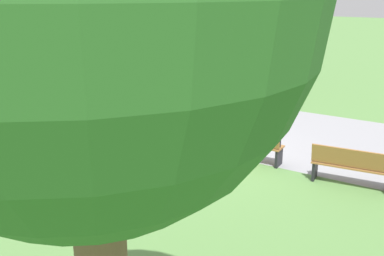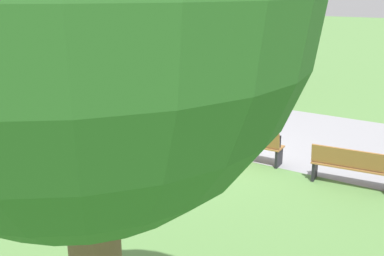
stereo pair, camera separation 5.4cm
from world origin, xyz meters
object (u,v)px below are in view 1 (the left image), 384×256
(bench_4, at_px, (166,127))
(bench_5, at_px, (249,143))
(bench_6, at_px, (351,166))
(tree_1, at_px, (84,4))
(bench_2, at_px, (30,106))
(kiosk, at_px, (208,46))
(bench_3, at_px, (94,115))

(bench_4, bearing_deg, bench_5, 1.98)
(bench_6, xyz_separation_m, tree_1, (-0.04, -7.36, 3.51))
(bench_2, distance_m, bench_4, 4.97)
(tree_1, xyz_separation_m, kiosk, (-8.37, 15.59, -2.41))
(bench_3, height_order, kiosk, kiosk)
(bench_3, height_order, bench_5, same)
(bench_5, bearing_deg, kiosk, 124.37)
(bench_6, distance_m, kiosk, 11.82)
(bench_2, height_order, bench_6, same)
(bench_5, bearing_deg, bench_2, -178.04)
(bench_6, bearing_deg, bench_5, 170.13)
(bench_6, distance_m, tree_1, 8.15)
(bench_5, bearing_deg, bench_3, 179.99)
(bench_3, distance_m, bench_5, 4.97)
(bench_6, bearing_deg, bench_3, 174.07)
(bench_2, height_order, bench_4, same)
(bench_3, bearing_deg, bench_4, 9.87)
(bench_5, bearing_deg, bench_6, -5.92)
(bench_4, xyz_separation_m, bench_5, (2.49, 0.00, 0.00))
(bench_4, bearing_deg, bench_3, -174.08)
(bench_5, height_order, tree_1, tree_1)
(bench_2, height_order, bench_3, same)
(tree_1, bearing_deg, kiosk, 118.24)
(bench_2, distance_m, bench_6, 9.91)
(bench_3, xyz_separation_m, tree_1, (7.41, -7.36, 3.51))
(tree_1, bearing_deg, bench_5, 107.96)
(bench_4, xyz_separation_m, bench_6, (4.96, -0.17, 0.00))
(bench_3, bearing_deg, tree_1, -38.88)
(bench_3, relative_size, tree_1, 0.31)
(bench_6, bearing_deg, tree_1, -96.23)
(bench_4, height_order, bench_5, same)
(bench_4, bearing_deg, bench_6, 0.01)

